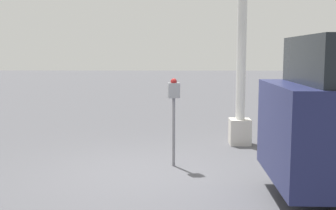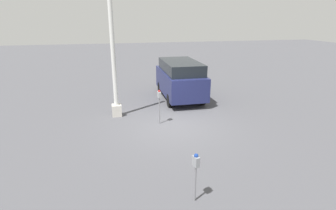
{
  "view_description": "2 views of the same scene",
  "coord_description": "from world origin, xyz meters",
  "px_view_note": "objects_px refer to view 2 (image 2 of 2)",
  "views": [
    {
      "loc": [
        0.35,
        -6.64,
        1.96
      ],
      "look_at": [
        0.22,
        0.05,
        1.13
      ],
      "focal_mm": 45.0,
      "sensor_mm": 36.0,
      "label": 1
    },
    {
      "loc": [
        -10.19,
        2.58,
        4.41
      ],
      "look_at": [
        -0.14,
        0.23,
        0.98
      ],
      "focal_mm": 28.0,
      "sensor_mm": 36.0,
      "label": 2
    }
  ],
  "objects_px": {
    "lamp_post": "(114,67)",
    "parked_van": "(180,79)",
    "parking_meter_near": "(159,99)",
    "parking_meter_far": "(196,167)"
  },
  "relations": [
    {
      "from": "lamp_post",
      "to": "parked_van",
      "type": "height_order",
      "value": "lamp_post"
    },
    {
      "from": "parking_meter_near",
      "to": "lamp_post",
      "type": "relative_size",
      "value": 0.25
    },
    {
      "from": "parking_meter_near",
      "to": "parking_meter_far",
      "type": "bearing_deg",
      "value": 166.24
    },
    {
      "from": "parking_meter_near",
      "to": "parking_meter_far",
      "type": "height_order",
      "value": "parking_meter_near"
    },
    {
      "from": "lamp_post",
      "to": "parked_van",
      "type": "relative_size",
      "value": 1.36
    },
    {
      "from": "parking_meter_near",
      "to": "parked_van",
      "type": "height_order",
      "value": "parked_van"
    },
    {
      "from": "parking_meter_near",
      "to": "parking_meter_far",
      "type": "relative_size",
      "value": 1.14
    },
    {
      "from": "lamp_post",
      "to": "parked_van",
      "type": "distance_m",
      "value": 4.34
    },
    {
      "from": "lamp_post",
      "to": "parked_van",
      "type": "xyz_separation_m",
      "value": [
        2.03,
        -3.66,
        -1.14
      ]
    },
    {
      "from": "parking_meter_near",
      "to": "parking_meter_far",
      "type": "xyz_separation_m",
      "value": [
        -5.24,
        0.15,
        -0.14
      ]
    }
  ]
}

